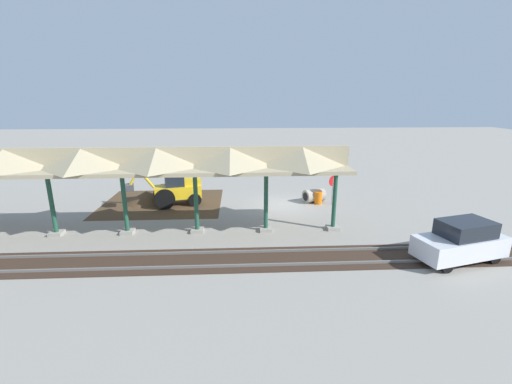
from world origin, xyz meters
name	(u,v)px	position (x,y,z in m)	size (l,w,h in m)	color
ground_plane	(285,205)	(0.00, 0.00, 0.00)	(120.00, 120.00, 0.00)	gray
dirt_work_zone	(163,203)	(8.79, -0.95, 0.00)	(8.43, 7.00, 0.01)	#4C3823
platform_canopy	(120,161)	(9.56, 4.68, 4.18)	(24.74, 3.20, 4.90)	#9E998E
rail_tracks	(307,258)	(0.00, 8.27, 0.03)	(60.00, 2.58, 0.15)	slate
stop_sign	(333,184)	(-3.39, 0.03, 1.53)	(0.67, 0.42, 2.14)	gray
backhoe	(175,188)	(7.71, -0.52, 1.27)	(5.20, 2.45, 2.82)	yellow
dirt_mound	(147,202)	(10.01, -1.35, 0.00)	(5.98, 5.98, 1.64)	#4C3823
concrete_pipe	(314,195)	(-2.27, -0.73, 0.48)	(1.76, 1.46, 0.96)	#9E9384
distant_parked_car	(461,241)	(-7.08, 8.87, 0.98)	(4.50, 2.74, 1.98)	silver
traffic_barrel	(318,198)	(-2.47, -0.24, 0.45)	(0.56, 0.56, 0.90)	orange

